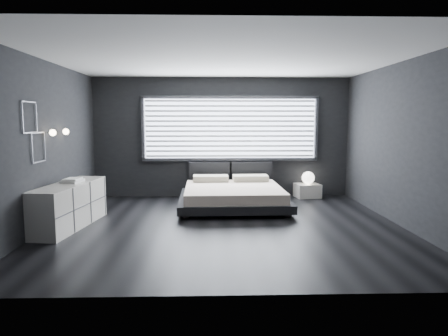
{
  "coord_description": "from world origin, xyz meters",
  "views": [
    {
      "loc": [
        -0.22,
        -6.69,
        1.81
      ],
      "look_at": [
        0.0,
        0.85,
        0.9
      ],
      "focal_mm": 32.0,
      "sensor_mm": 36.0,
      "label": 1
    }
  ],
  "objects": [
    {
      "name": "sconce_near",
      "position": [
        -2.88,
        0.05,
        1.6
      ],
      "size": [
        0.18,
        0.11,
        0.11
      ],
      "color": "silver",
      "rests_on": "ground"
    },
    {
      "name": "dresser",
      "position": [
        -2.65,
        0.02,
        0.37
      ],
      "size": [
        0.77,
        1.91,
        0.74
      ],
      "color": "silver",
      "rests_on": "ground"
    },
    {
      "name": "bed",
      "position": [
        0.21,
        1.47,
        0.26
      ],
      "size": [
        2.25,
        2.15,
        0.57
      ],
      "color": "black",
      "rests_on": "ground"
    },
    {
      "name": "window",
      "position": [
        0.2,
        2.7,
        1.61
      ],
      "size": [
        4.14,
        0.09,
        1.52
      ],
      "color": "white",
      "rests_on": "ground"
    },
    {
      "name": "wall_art_lower",
      "position": [
        -2.98,
        -0.3,
        1.38
      ],
      "size": [
        0.01,
        0.48,
        0.48
      ],
      "color": "#47474C",
      "rests_on": "ground"
    },
    {
      "name": "book_stack",
      "position": [
        -2.63,
        0.15,
        0.78
      ],
      "size": [
        0.33,
        0.4,
        0.07
      ],
      "color": "silver",
      "rests_on": "dresser"
    },
    {
      "name": "wall_art_upper",
      "position": [
        -2.98,
        -0.55,
        1.85
      ],
      "size": [
        0.01,
        0.48,
        0.48
      ],
      "color": "#47474C",
      "rests_on": "ground"
    },
    {
      "name": "room",
      "position": [
        0.0,
        0.0,
        1.4
      ],
      "size": [
        6.04,
        6.0,
        2.8
      ],
      "color": "black",
      "rests_on": "ground"
    },
    {
      "name": "sconce_far",
      "position": [
        -2.88,
        0.65,
        1.6
      ],
      "size": [
        0.18,
        0.11,
        0.11
      ],
      "color": "silver",
      "rests_on": "ground"
    },
    {
      "name": "headboard",
      "position": [
        0.21,
        2.64,
        0.57
      ],
      "size": [
        1.96,
        0.16,
        0.52
      ],
      "color": "black",
      "rests_on": "ground"
    },
    {
      "name": "nightstand",
      "position": [
        2.01,
        2.5,
        0.16
      ],
      "size": [
        0.61,
        0.53,
        0.32
      ],
      "primitive_type": "cube",
      "rotation": [
        0.0,
        0.0,
        0.14
      ],
      "color": "silver",
      "rests_on": "ground"
    },
    {
      "name": "orb_lamp",
      "position": [
        2.02,
        2.48,
        0.47
      ],
      "size": [
        0.29,
        0.29,
        0.29
      ],
      "primitive_type": "sphere",
      "color": "white",
      "rests_on": "nightstand"
    }
  ]
}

